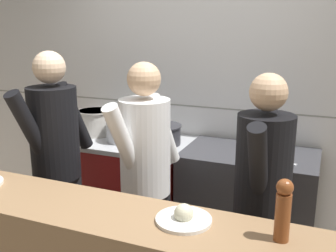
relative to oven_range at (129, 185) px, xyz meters
The scene contains 13 objects.
wall_back_tiled 1.10m from the oven_range, 35.59° to the left, with size 8.00×0.06×2.60m.
oven_range is the anchor object (origin of this frame).
prep_counter 1.10m from the oven_range, ahead, with size 1.05×0.65×0.89m.
stock_pot 0.67m from the oven_range, behind, with size 0.33×0.33×0.23m.
sauce_pot 0.55m from the oven_range, 106.34° to the right, with size 0.33×0.33×0.21m.
braising_pot 0.62m from the oven_range, ahead, with size 0.35×0.35×0.17m.
mixing_bowl_steel 1.22m from the oven_range, ahead, with size 0.20×0.20×0.07m.
chefs_knife 1.35m from the oven_range, ahead, with size 0.34×0.13×0.02m.
plated_dish_appetiser 1.82m from the oven_range, 52.86° to the right, with size 0.27×0.27×0.09m.
pepper_mill 2.14m from the oven_range, 42.63° to the right, with size 0.07×0.07×0.28m.
chef_head_cook 0.96m from the oven_range, 101.21° to the right, with size 0.40×0.75×1.71m.
chef_sous 1.04m from the oven_range, 54.27° to the right, with size 0.41×0.72×1.65m.
chef_line 1.60m from the oven_range, 30.53° to the right, with size 0.33×0.70×1.62m.
Camera 1 is at (1.07, -1.81, 1.88)m, focal length 42.00 mm.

